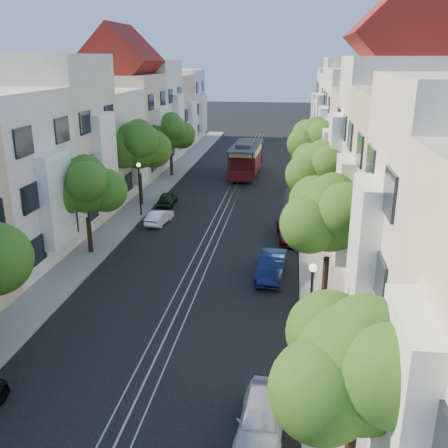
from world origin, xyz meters
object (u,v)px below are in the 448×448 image
at_px(tree_e_c, 320,170).
at_px(lamp_west, 139,181).
at_px(tree_w_c, 139,146).
at_px(cable_car, 246,157).
at_px(parked_car_e_far, 293,231).
at_px(parked_car_w_far, 167,198).
at_px(tree_e_b, 331,216).
at_px(tree_w_d, 171,132).
at_px(tree_w_b, 86,187).
at_px(tree_e_d, 315,140).
at_px(lamp_east, 311,297).
at_px(parked_car_e_mid, 271,266).
at_px(parked_car_w_mid, 159,217).
at_px(tree_e_a, 360,370).
at_px(parked_car_e_near, 262,418).

height_order(tree_e_c, lamp_west, tree_e_c).
bearing_deg(tree_w_c, cable_car, 58.15).
bearing_deg(tree_e_c, parked_car_e_far, -136.29).
relative_size(tree_w_c, parked_car_w_far, 2.15).
bearing_deg(parked_car_w_far, tree_e_b, 124.34).
xyz_separation_m(tree_e_b, lamp_west, (-13.56, 13.02, -1.89)).
bearing_deg(tree_w_d, tree_w_b, -90.00).
distance_m(tree_e_b, tree_w_d, 30.60).
height_order(tree_e_b, parked_car_e_far, tree_e_b).
bearing_deg(lamp_west, tree_e_d, 33.50).
xyz_separation_m(lamp_east, parked_car_e_mid, (-1.90, 7.95, -2.16)).
bearing_deg(tree_w_d, cable_car, 9.62).
height_order(lamp_west, cable_car, lamp_west).
xyz_separation_m(tree_w_c, parked_car_w_mid, (2.74, -4.53, -4.54)).
relative_size(tree_e_b, parked_car_w_far, 2.03).
relative_size(tree_e_a, tree_w_b, 1.00).
relative_size(tree_e_b, tree_e_c, 1.03).
bearing_deg(lamp_west, parked_car_e_near, -64.16).
bearing_deg(cable_car, tree_e_c, -66.17).
bearing_deg(tree_w_c, parked_car_w_far, 12.54).
bearing_deg(tree_e_c, parked_car_e_near, -97.13).
relative_size(cable_car, parked_car_e_near, 2.26).
relative_size(tree_e_b, parked_car_e_mid, 1.61).
bearing_deg(lamp_east, lamp_west, 124.99).
bearing_deg(tree_w_c, parked_car_e_far, -27.34).
xyz_separation_m(parked_car_e_near, parked_car_e_far, (0.92, 19.06, -0.04)).
distance_m(tree_w_c, tree_w_d, 11.01).
bearing_deg(tree_e_b, parked_car_w_mid, 135.48).
bearing_deg(tree_w_d, tree_e_a, -69.73).
distance_m(tree_e_c, lamp_east, 16.10).
xyz_separation_m(tree_e_a, lamp_west, (-13.56, 25.02, -1.55)).
relative_size(lamp_east, parked_car_e_mid, 1.00).
xyz_separation_m(tree_e_a, lamp_east, (-0.96, 7.02, -1.55)).
distance_m(cable_car, parked_car_w_far, 13.13).
relative_size(lamp_east, parked_car_e_far, 0.93).
bearing_deg(parked_car_e_near, parked_car_e_mid, 94.73).
bearing_deg(cable_car, tree_w_d, -167.90).
bearing_deg(tree_e_a, parked_car_e_far, 94.43).
distance_m(tree_e_a, tree_e_b, 12.00).
height_order(lamp_west, parked_car_w_mid, lamp_west).
bearing_deg(tree_e_a, cable_car, 99.52).
bearing_deg(tree_e_a, tree_e_c, 90.00).
distance_m(lamp_east, parked_car_w_mid, 19.75).
xyz_separation_m(parked_car_e_far, parked_car_w_far, (-10.63, 7.06, -0.06)).
distance_m(lamp_east, parked_car_e_mid, 8.46).
height_order(tree_e_d, tree_w_b, tree_e_d).
relative_size(tree_w_d, cable_car, 0.75).
bearing_deg(tree_e_c, tree_e_d, 90.00).
relative_size(tree_w_b, parked_car_e_near, 1.62).
height_order(tree_w_b, lamp_west, tree_w_b).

